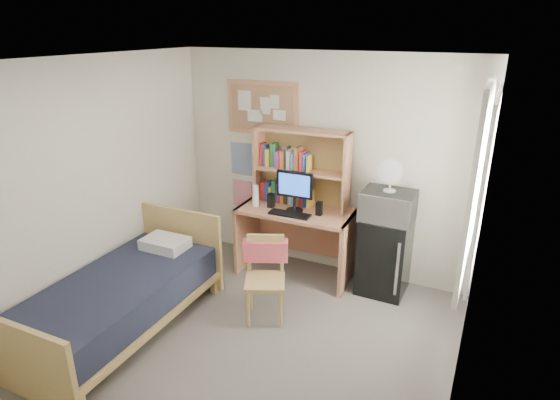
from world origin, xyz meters
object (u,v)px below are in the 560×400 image
at_px(mini_fridge, 384,255).
at_px(bed, 120,305).
at_px(desk_fan, 391,177).
at_px(microwave, 388,205).
at_px(monitor, 295,192).
at_px(bulletin_board, 263,108).
at_px(speaker_left, 271,200).
at_px(desk_chair, 265,281).
at_px(speaker_right, 319,209).
at_px(desk, 296,242).

xyz_separation_m(mini_fridge, bed, (-2.15, -1.86, -0.16)).
distance_m(bed, desk_fan, 3.03).
height_order(mini_fridge, microwave, microwave).
distance_m(monitor, microwave, 1.05).
bearing_deg(bulletin_board, speaker_left, -52.84).
xyz_separation_m(desk_chair, microwave, (0.95, 1.05, 0.61)).
distance_m(monitor, speaker_right, 0.34).
xyz_separation_m(mini_fridge, microwave, (-0.00, -0.02, 0.60)).
bearing_deg(microwave, desk, -176.32).
height_order(desk, mini_fridge, mini_fridge).
bearing_deg(desk_chair, speaker_left, 88.41).
xyz_separation_m(desk_chair, speaker_right, (0.20, 0.94, 0.48)).
bearing_deg(desk_fan, desk, -176.32).
xyz_separation_m(desk_chair, bed, (-1.20, -0.79, -0.16)).
bearing_deg(bulletin_board, microwave, -9.75).
relative_size(bulletin_board, microwave, 1.72).
relative_size(monitor, microwave, 0.83).
relative_size(bed, monitor, 4.44).
xyz_separation_m(desk_chair, speaker_left, (-0.40, 0.93, 0.49)).
xyz_separation_m(bulletin_board, mini_fridge, (1.65, -0.26, -1.48)).
distance_m(desk_chair, monitor, 1.13).
xyz_separation_m(mini_fridge, speaker_left, (-1.35, -0.14, 0.48)).
bearing_deg(desk_fan, speaker_right, -171.17).
relative_size(bulletin_board, desk, 0.70).
bearing_deg(desk, monitor, -90.00).
bearing_deg(speaker_left, monitor, 0.00).
distance_m(desk, speaker_left, 0.59).
xyz_separation_m(bed, speaker_right, (1.40, 1.73, 0.64)).
xyz_separation_m(bed, desk_fan, (2.15, 1.84, 1.09)).
distance_m(microwave, desk_fan, 0.32).
bearing_deg(bed, mini_fridge, 40.10).
bearing_deg(bed, desk, 57.56).
distance_m(mini_fridge, speaker_right, 0.89).
height_order(mini_fridge, desk_fan, desk_fan).
bearing_deg(bulletin_board, desk, -29.21).
height_order(bulletin_board, speaker_left, bulletin_board).
xyz_separation_m(microwave, desk_fan, (0.00, 0.00, 0.32)).
xyz_separation_m(speaker_right, microwave, (0.75, 0.11, 0.13)).
bearing_deg(desk, bed, -123.22).
distance_m(desk_chair, speaker_right, 1.08).
height_order(speaker_right, desk_fan, desk_fan).
height_order(speaker_left, microwave, microwave).
relative_size(desk, speaker_left, 7.94).
relative_size(desk, desk_chair, 1.54).
bearing_deg(speaker_right, microwave, 6.60).
height_order(desk, speaker_right, speaker_right).
relative_size(bulletin_board, mini_fridge, 1.06).
relative_size(speaker_left, desk_fan, 0.51).
bearing_deg(mini_fridge, desk_fan, -90.00).
bearing_deg(bed, speaker_right, 50.24).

